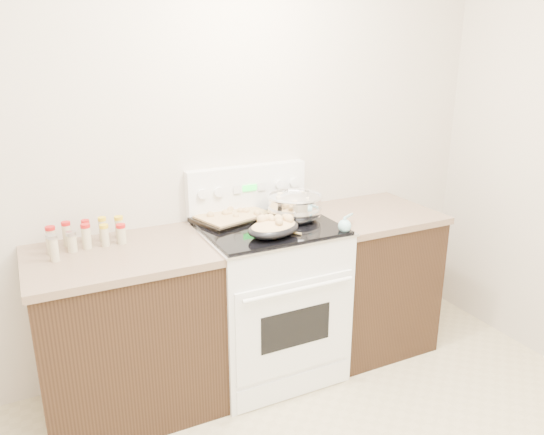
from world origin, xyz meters
TOP-DOWN VIEW (x-y plane):
  - room_shell at (0.00, 0.00)m, footprint 4.10×3.60m
  - counter_left at (-0.48, 1.43)m, footprint 0.93×0.67m
  - counter_right at (1.08, 1.43)m, footprint 0.73×0.67m
  - kitchen_range at (0.35, 1.42)m, footprint 0.78×0.73m
  - mixing_bowl at (0.53, 1.44)m, footprint 0.33×0.33m
  - roasting_pan at (0.30, 1.24)m, footprint 0.36×0.30m
  - baking_sheet at (0.21, 1.60)m, footprint 0.50×0.41m
  - wooden_spoon at (0.31, 1.24)m, footprint 0.18×0.24m
  - blue_ladle at (0.69, 1.15)m, footprint 0.20×0.20m
  - spice_jars at (-0.63, 1.58)m, footprint 0.40×0.23m

SIDE VIEW (x-z plane):
  - counter_left at x=-0.48m, z-range 0.00..0.92m
  - counter_right at x=1.08m, z-range 0.00..0.92m
  - kitchen_range at x=0.35m, z-range -0.12..1.10m
  - wooden_spoon at x=0.31m, z-range 0.93..0.98m
  - baking_sheet at x=0.21m, z-range 0.93..0.99m
  - blue_ladle at x=0.69m, z-range 0.93..1.02m
  - spice_jars at x=-0.63m, z-range 0.91..1.05m
  - roasting_pan at x=0.30m, z-range 0.93..1.05m
  - mixing_bowl at x=0.53m, z-range 0.92..1.11m
  - room_shell at x=0.00m, z-range 0.33..3.08m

